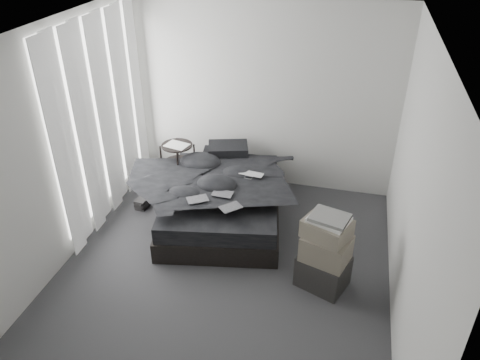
% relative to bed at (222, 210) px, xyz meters
% --- Properties ---
extents(floor, '(3.60, 4.20, 0.01)m').
position_rel_bed_xyz_m(floor, '(0.29, -1.02, -0.13)').
color(floor, '#343437').
rests_on(floor, ground).
extents(ceiling, '(3.60, 4.20, 0.01)m').
position_rel_bed_xyz_m(ceiling, '(0.29, -1.02, 2.47)').
color(ceiling, white).
rests_on(ceiling, ground).
extents(wall_back, '(3.60, 0.01, 2.60)m').
position_rel_bed_xyz_m(wall_back, '(0.29, 1.08, 1.17)').
color(wall_back, beige).
rests_on(wall_back, ground).
extents(wall_front, '(3.60, 0.01, 2.60)m').
position_rel_bed_xyz_m(wall_front, '(0.29, -3.12, 1.17)').
color(wall_front, beige).
rests_on(wall_front, ground).
extents(wall_left, '(0.01, 4.20, 2.60)m').
position_rel_bed_xyz_m(wall_left, '(-1.51, -1.02, 1.17)').
color(wall_left, beige).
rests_on(wall_left, ground).
extents(wall_right, '(0.01, 4.20, 2.60)m').
position_rel_bed_xyz_m(wall_right, '(2.09, -1.02, 1.17)').
color(wall_right, beige).
rests_on(wall_right, ground).
extents(window_left, '(0.02, 2.00, 2.30)m').
position_rel_bed_xyz_m(window_left, '(-1.49, -0.12, 1.22)').
color(window_left, white).
rests_on(window_left, wall_left).
extents(curtain_left, '(0.06, 2.12, 2.48)m').
position_rel_bed_xyz_m(curtain_left, '(-1.44, -0.12, 1.15)').
color(curtain_left, white).
rests_on(curtain_left, wall_left).
extents(bed, '(1.75, 2.12, 0.26)m').
position_rel_bed_xyz_m(bed, '(0.00, 0.00, 0.00)').
color(bed, black).
rests_on(bed, floor).
extents(mattress, '(1.69, 2.06, 0.20)m').
position_rel_bed_xyz_m(mattress, '(0.00, 0.00, 0.23)').
color(mattress, black).
rests_on(mattress, bed).
extents(duvet, '(1.67, 1.85, 0.22)m').
position_rel_bed_xyz_m(duvet, '(0.01, -0.05, 0.44)').
color(duvet, black).
rests_on(duvet, mattress).
extents(pillow_lower, '(0.63, 0.48, 0.13)m').
position_rel_bed_xyz_m(pillow_lower, '(-0.18, 0.72, 0.40)').
color(pillow_lower, black).
rests_on(pillow_lower, mattress).
extents(pillow_upper, '(0.62, 0.50, 0.12)m').
position_rel_bed_xyz_m(pillow_upper, '(-0.11, 0.71, 0.52)').
color(pillow_upper, black).
rests_on(pillow_upper, pillow_lower).
extents(laptop, '(0.33, 0.23, 0.02)m').
position_rel_bed_xyz_m(laptop, '(0.34, 0.11, 0.56)').
color(laptop, silver).
rests_on(laptop, duvet).
extents(comic_a, '(0.29, 0.26, 0.01)m').
position_rel_bed_xyz_m(comic_a, '(-0.13, -0.54, 0.56)').
color(comic_a, black).
rests_on(comic_a, duvet).
extents(comic_b, '(0.24, 0.16, 0.01)m').
position_rel_bed_xyz_m(comic_b, '(0.11, -0.35, 0.56)').
color(comic_b, black).
rests_on(comic_b, duvet).
extents(comic_c, '(0.28, 0.28, 0.01)m').
position_rel_bed_xyz_m(comic_c, '(0.28, -0.60, 0.57)').
color(comic_c, black).
rests_on(comic_c, duvet).
extents(side_stand, '(0.55, 0.55, 0.77)m').
position_rel_bed_xyz_m(side_stand, '(-0.74, 0.42, 0.25)').
color(side_stand, black).
rests_on(side_stand, floor).
extents(papers, '(0.34, 0.28, 0.02)m').
position_rel_bed_xyz_m(papers, '(-0.73, 0.40, 0.65)').
color(papers, white).
rests_on(papers, side_stand).
extents(floor_books, '(0.18, 0.22, 0.14)m').
position_rel_bed_xyz_m(floor_books, '(-1.11, -0.02, -0.06)').
color(floor_books, black).
rests_on(floor_books, floor).
extents(box_lower, '(0.60, 0.54, 0.37)m').
position_rel_bed_xyz_m(box_lower, '(1.37, -0.91, 0.05)').
color(box_lower, black).
rests_on(box_lower, floor).
extents(box_mid, '(0.55, 0.49, 0.28)m').
position_rel_bed_xyz_m(box_mid, '(1.38, -0.93, 0.38)').
color(box_mid, '#645D4F').
rests_on(box_mid, box_lower).
extents(box_upper, '(0.55, 0.51, 0.19)m').
position_rel_bed_xyz_m(box_upper, '(1.36, -0.91, 0.61)').
color(box_upper, '#645D4F').
rests_on(box_upper, box_mid).
extents(art_book_white, '(0.46, 0.42, 0.04)m').
position_rel_bed_xyz_m(art_book_white, '(1.37, -0.91, 0.73)').
color(art_book_white, silver).
rests_on(art_book_white, box_upper).
extents(art_book_snake, '(0.43, 0.38, 0.03)m').
position_rel_bed_xyz_m(art_book_snake, '(1.38, -0.93, 0.76)').
color(art_book_snake, silver).
rests_on(art_book_snake, art_book_white).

